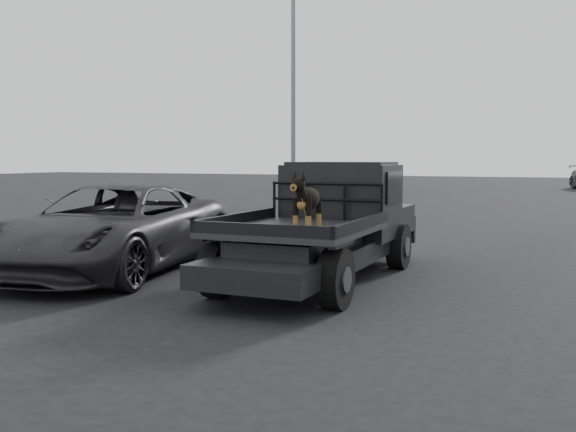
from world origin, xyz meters
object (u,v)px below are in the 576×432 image
at_px(dog, 307,203).
at_px(parked_suv, 114,228).
at_px(floodlight_near, 293,10).
at_px(flatbed_ute, 321,250).
at_px(distant_car_a, 367,176).

bearing_deg(dog, parked_suv, 166.42).
bearing_deg(floodlight_near, parked_suv, -78.13).
xyz_separation_m(dog, parked_suv, (-3.80, 0.92, -0.57)).
height_order(flatbed_ute, dog, dog).
distance_m(flatbed_ute, floodlight_near, 17.14).
height_order(parked_suv, distant_car_a, distant_car_a).
xyz_separation_m(flatbed_ute, floodlight_near, (-6.52, 14.18, 7.08)).
xyz_separation_m(parked_suv, floodlight_near, (-3.11, 14.80, 6.83)).
bearing_deg(flatbed_ute, floodlight_near, 114.70).
relative_size(parked_suv, distant_car_a, 1.04).
bearing_deg(distant_car_a, floodlight_near, -81.79).
distance_m(parked_suv, floodlight_near, 16.59).
bearing_deg(dog, flatbed_ute, 104.09).
bearing_deg(dog, distant_car_a, 105.15).
relative_size(parked_suv, floodlight_near, 0.37).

